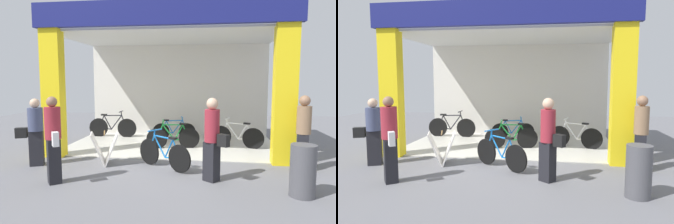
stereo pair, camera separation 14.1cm
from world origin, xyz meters
The scene contains 13 objects.
ground_plane centered at (0.00, 0.00, 0.00)m, with size 20.85×20.85×0.00m, color slate.
shop_facade centered at (0.00, 1.95, 2.17)m, with size 6.63×3.96×3.99m.
bicycle_inside_0 centered at (2.01, 1.73, 0.36)m, with size 1.55×0.60×0.89m.
bicycle_inside_1 centered at (-2.27, 2.85, 0.38)m, with size 1.73×0.47×0.95m.
bicycle_inside_2 centered at (0.10, 1.31, 0.35)m, with size 1.57×0.45×0.88m.
bicycle_inside_3 centered at (-0.03, 2.62, 0.32)m, with size 1.45×0.40×0.81m.
bicycle_parked_0 centered at (0.13, -0.73, 0.35)m, with size 1.33×0.97×0.88m.
sandwich_board_sign centered at (-1.35, -0.60, 0.40)m, with size 0.82×0.77×0.80m.
pedestrian_0 centered at (3.26, -0.52, 0.89)m, with size 0.39×0.39×1.72m.
pedestrian_1 centered at (-2.97, -0.90, 0.84)m, with size 0.68×0.47×1.62m.
pedestrian_2 centered at (-1.89, -2.03, 0.89)m, with size 0.48×0.54×1.74m.
pedestrian_3 centered at (1.23, -1.48, 0.88)m, with size 0.56×0.51×1.70m.
trash_bin centered at (2.81, -2.11, 0.47)m, with size 0.44×0.44×0.94m, color #4C4C51.
Camera 1 is at (1.16, -7.61, 2.07)m, focal length 32.64 mm.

